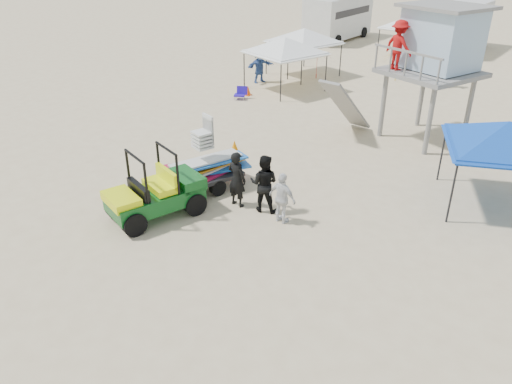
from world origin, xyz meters
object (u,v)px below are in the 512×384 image
Objects in this scene: utility_cart at (153,188)px; man_left at (237,179)px; surf_trailer at (207,163)px; canopy_blue at (509,126)px; lifeguard_tower at (434,44)px.

utility_cart is 2.55m from man_left.
utility_cart is at bearing -90.11° from surf_trailer.
man_left is 0.44× the size of canopy_blue.
lifeguard_tower is at bearing -102.85° from man_left.
utility_cart is 0.58× the size of lifeguard_tower.
man_left is (1.52, -0.30, -0.01)m from surf_trailer.
canopy_blue is (7.82, 6.92, 1.63)m from utility_cart.
lifeguard_tower is (3.86, 11.21, 2.86)m from utility_cart.
lifeguard_tower is (2.34, 9.17, 2.92)m from man_left.
surf_trailer is 9.22m from canopy_blue.
surf_trailer is at bearing -113.49° from lifeguard_tower.
surf_trailer is 1.55m from man_left.
surf_trailer is at bearing -149.60° from canopy_blue.
surf_trailer reaches higher than utility_cart.
lifeguard_tower is at bearing 70.99° from utility_cart.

